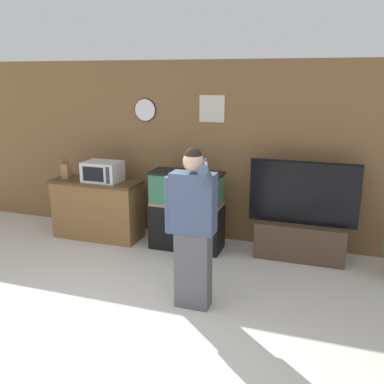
{
  "coord_description": "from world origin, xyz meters",
  "views": [
    {
      "loc": [
        2.05,
        -2.71,
        2.39
      ],
      "look_at": [
        0.49,
        1.92,
        1.05
      ],
      "focal_mm": 40.0,
      "sensor_mm": 36.0,
      "label": 1
    }
  ],
  "objects": [
    {
      "name": "wall_back_paneled",
      "position": [
        -0.0,
        3.21,
        1.3
      ],
      "size": [
        10.0,
        0.08,
        2.6
      ],
      "color": "brown",
      "rests_on": "ground_plane"
    },
    {
      "name": "counter_island",
      "position": [
        -1.25,
        2.65,
        0.45
      ],
      "size": [
        1.34,
        0.55,
        0.89
      ],
      "color": "brown",
      "rests_on": "ground_plane"
    },
    {
      "name": "person_standing",
      "position": [
        0.74,
        1.19,
        0.89
      ],
      "size": [
        0.54,
        0.41,
        1.72
      ],
      "color": "#515156",
      "rests_on": "ground_plane"
    },
    {
      "name": "knife_block",
      "position": [
        -1.73,
        2.61,
        1.01
      ],
      "size": [
        0.12,
        0.11,
        0.32
      ],
      "color": "olive",
      "rests_on": "counter_island"
    },
    {
      "name": "tv_on_stand",
      "position": [
        1.71,
        2.81,
        0.39
      ],
      "size": [
        1.41,
        0.4,
        1.33
      ],
      "color": "#4C3828",
      "rests_on": "ground_plane"
    },
    {
      "name": "microwave",
      "position": [
        -1.12,
        2.62,
        1.04
      ],
      "size": [
        0.53,
        0.4,
        0.29
      ],
      "color": "silver",
      "rests_on": "counter_island"
    },
    {
      "name": "aquarium_on_stand",
      "position": [
        0.16,
        2.67,
        0.56
      ],
      "size": [
        1.01,
        0.44,
        1.11
      ],
      "color": "black",
      "rests_on": "ground_plane"
    },
    {
      "name": "ground_plane",
      "position": [
        0.0,
        0.0,
        0.0
      ],
      "size": [
        18.0,
        18.0,
        0.0
      ],
      "primitive_type": "plane",
      "color": "beige"
    }
  ]
}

